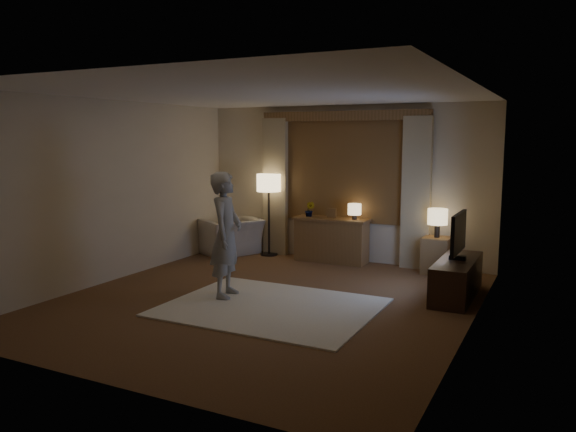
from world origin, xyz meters
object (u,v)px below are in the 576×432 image
Objects in this scene: armchair at (231,236)px; side_table at (436,255)px; tv_stand at (457,279)px; person at (226,235)px; sideboard at (331,241)px.

side_table is at bearing 120.94° from armchair.
tv_stand is 3.05m from person.
person is at bearing -99.02° from sideboard.
person is at bearing -153.43° from tv_stand.
person reaches higher than armchair.
sideboard reaches higher than side_table.
armchair is at bearing 17.95° from person.
sideboard is 2.66m from person.
tv_stand is 0.86× the size of person.
person is (1.45, -2.38, 0.51)m from armchair.
side_table is 0.40× the size of tv_stand.
sideboard is 0.74× the size of person.
sideboard is 2.59m from tv_stand.
person is at bearing 59.79° from armchair.
tv_stand is (2.26, -1.25, -0.10)m from sideboard.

